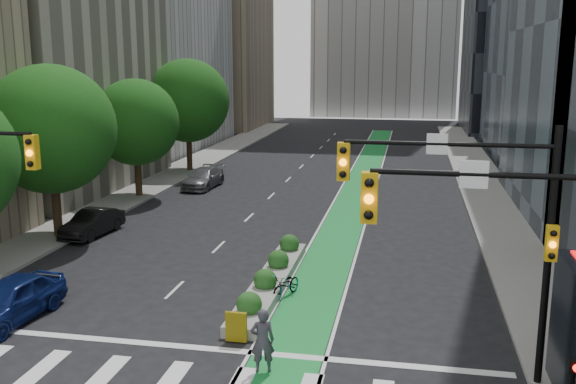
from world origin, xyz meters
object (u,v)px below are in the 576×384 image
at_px(median_planter, 271,278).
at_px(parked_car_left_mid, 92,223).
at_px(bicycle, 286,285).
at_px(parked_car_left_near, 10,300).
at_px(parked_car_left_far, 203,178).
at_px(cyclist, 262,341).

xyz_separation_m(median_planter, parked_car_left_mid, (-10.70, 5.71, 0.30)).
xyz_separation_m(bicycle, parked_car_left_mid, (-11.50, 6.63, 0.20)).
height_order(median_planter, parked_car_left_near, parked_car_left_near).
bearing_deg(parked_car_left_mid, parked_car_left_near, -70.84).
distance_m(median_planter, parked_car_left_near, 9.63).
bearing_deg(parked_car_left_mid, median_planter, -22.00).
distance_m(parked_car_left_mid, parked_car_left_far, 13.22).
bearing_deg(parked_car_left_near, median_planter, 36.92).
bearing_deg(cyclist, median_planter, -96.42).
height_order(cyclist, parked_car_left_mid, cyclist).
height_order(cyclist, parked_car_left_near, cyclist).
xyz_separation_m(median_planter, bicycle, (0.80, -0.92, 0.10)).
height_order(bicycle, parked_car_left_mid, parked_car_left_mid).
relative_size(parked_car_left_near, parked_car_left_far, 0.97).
bearing_deg(parked_car_left_far, bicycle, -60.31).
relative_size(parked_car_left_mid, parked_car_left_far, 0.87).
bearing_deg(parked_car_left_far, median_planter, -61.15).
bearing_deg(median_planter, parked_car_left_mid, 151.93).
xyz_separation_m(cyclist, parked_car_left_far, (-10.31, 25.78, -0.29)).
distance_m(median_planter, parked_car_left_far, 20.88).
relative_size(parked_car_left_near, parked_car_left_mid, 1.12).
xyz_separation_m(cyclist, parked_car_left_near, (-9.47, 1.93, -0.20)).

